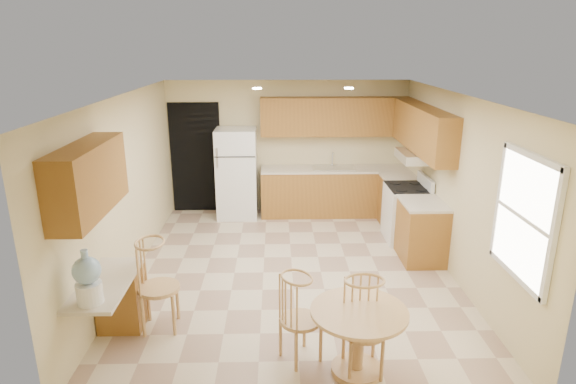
{
  "coord_description": "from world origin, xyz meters",
  "views": [
    {
      "loc": [
        -0.22,
        -6.24,
        3.14
      ],
      "look_at": [
        -0.05,
        0.3,
        1.11
      ],
      "focal_mm": 30.0,
      "sensor_mm": 36.0,
      "label": 1
    }
  ],
  "objects_px": {
    "refrigerator": "(237,173)",
    "dining_table": "(358,332)",
    "chair_table_b": "(366,325)",
    "chair_desk": "(156,281)",
    "stove": "(406,213)",
    "water_crock": "(88,279)",
    "chair_table_a": "(301,314)"
  },
  "relations": [
    {
      "from": "refrigerator",
      "to": "dining_table",
      "type": "height_order",
      "value": "refrigerator"
    },
    {
      "from": "chair_table_b",
      "to": "chair_desk",
      "type": "bearing_deg",
      "value": -25.12
    },
    {
      "from": "stove",
      "to": "chair_table_b",
      "type": "xyz_separation_m",
      "value": [
        -1.31,
        -3.47,
        0.13
      ]
    },
    {
      "from": "chair_desk",
      "to": "water_crock",
      "type": "height_order",
      "value": "water_crock"
    },
    {
      "from": "dining_table",
      "to": "chair_table_b",
      "type": "height_order",
      "value": "chair_table_b"
    },
    {
      "from": "chair_table_a",
      "to": "chair_desk",
      "type": "relative_size",
      "value": 0.89
    },
    {
      "from": "stove",
      "to": "dining_table",
      "type": "height_order",
      "value": "stove"
    },
    {
      "from": "water_crock",
      "to": "chair_table_a",
      "type": "bearing_deg",
      "value": 1.72
    },
    {
      "from": "chair_desk",
      "to": "water_crock",
      "type": "bearing_deg",
      "value": -38.31
    },
    {
      "from": "stove",
      "to": "dining_table",
      "type": "bearing_deg",
      "value": -111.86
    },
    {
      "from": "chair_table_b",
      "to": "dining_table",
      "type": "bearing_deg",
      "value": -66.04
    },
    {
      "from": "dining_table",
      "to": "chair_table_a",
      "type": "distance_m",
      "value": 0.58
    },
    {
      "from": "dining_table",
      "to": "chair_desk",
      "type": "distance_m",
      "value": 2.25
    },
    {
      "from": "chair_table_b",
      "to": "chair_desk",
      "type": "distance_m",
      "value": 2.32
    },
    {
      "from": "chair_table_a",
      "to": "chair_desk",
      "type": "height_order",
      "value": "chair_desk"
    },
    {
      "from": "stove",
      "to": "chair_table_a",
      "type": "relative_size",
      "value": 1.15
    },
    {
      "from": "dining_table",
      "to": "chair_table_b",
      "type": "relative_size",
      "value": 0.96
    },
    {
      "from": "chair_table_a",
      "to": "water_crock",
      "type": "distance_m",
      "value": 2.07
    },
    {
      "from": "dining_table",
      "to": "chair_table_a",
      "type": "relative_size",
      "value": 0.99
    },
    {
      "from": "water_crock",
      "to": "chair_table_b",
      "type": "bearing_deg",
      "value": -3.8
    },
    {
      "from": "refrigerator",
      "to": "chair_desk",
      "type": "relative_size",
      "value": 1.57
    },
    {
      "from": "refrigerator",
      "to": "chair_table_a",
      "type": "bearing_deg",
      "value": -77.74
    },
    {
      "from": "refrigerator",
      "to": "water_crock",
      "type": "xyz_separation_m",
      "value": [
        -1.05,
        -4.52,
        0.19
      ]
    },
    {
      "from": "refrigerator",
      "to": "chair_table_a",
      "type": "height_order",
      "value": "refrigerator"
    },
    {
      "from": "refrigerator",
      "to": "chair_table_a",
      "type": "distance_m",
      "value": 4.57
    },
    {
      "from": "stove",
      "to": "chair_table_b",
      "type": "height_order",
      "value": "stove"
    },
    {
      "from": "stove",
      "to": "dining_table",
      "type": "distance_m",
      "value": 3.64
    },
    {
      "from": "chair_table_b",
      "to": "water_crock",
      "type": "bearing_deg",
      "value": -7.86
    },
    {
      "from": "dining_table",
      "to": "chair_table_a",
      "type": "height_order",
      "value": "chair_table_a"
    },
    {
      "from": "dining_table",
      "to": "refrigerator",
      "type": "bearing_deg",
      "value": 108.27
    },
    {
      "from": "stove",
      "to": "chair_desk",
      "type": "relative_size",
      "value": 1.03
    },
    {
      "from": "refrigerator",
      "to": "water_crock",
      "type": "distance_m",
      "value": 4.64
    }
  ]
}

